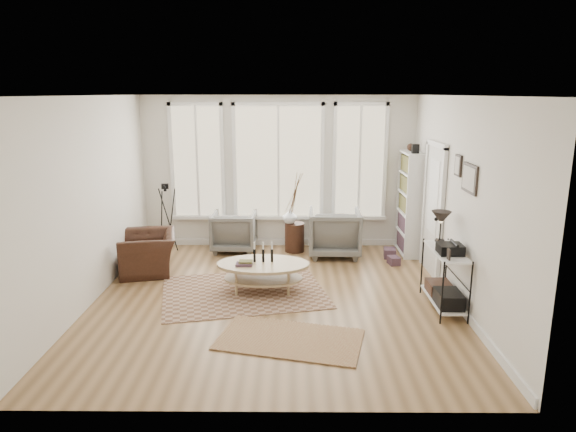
{
  "coord_description": "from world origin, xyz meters",
  "views": [
    {
      "loc": [
        0.26,
        -7.03,
        2.94
      ],
      "look_at": [
        0.2,
        0.6,
        1.1
      ],
      "focal_mm": 32.0,
      "sensor_mm": 36.0,
      "label": 1
    }
  ],
  "objects_px": {
    "armchair_left": "(234,231)",
    "accent_chair": "(148,253)",
    "coffee_table": "(263,269)",
    "side_table": "(295,213)",
    "low_shelf": "(445,273)",
    "armchair_right": "(334,232)",
    "bookcase": "(410,203)"
  },
  "relations": [
    {
      "from": "armchair_left",
      "to": "accent_chair",
      "type": "distance_m",
      "value": 1.78
    },
    {
      "from": "accent_chair",
      "to": "armchair_right",
      "type": "bearing_deg",
      "value": 92.85
    },
    {
      "from": "armchair_right",
      "to": "side_table",
      "type": "relative_size",
      "value": 0.62
    },
    {
      "from": "bookcase",
      "to": "armchair_left",
      "type": "xyz_separation_m",
      "value": [
        -3.27,
        0.13,
        -0.58
      ]
    },
    {
      "from": "low_shelf",
      "to": "armchair_right",
      "type": "height_order",
      "value": "low_shelf"
    },
    {
      "from": "low_shelf",
      "to": "armchair_left",
      "type": "relative_size",
      "value": 1.57
    },
    {
      "from": "low_shelf",
      "to": "coffee_table",
      "type": "bearing_deg",
      "value": 166.74
    },
    {
      "from": "side_table",
      "to": "low_shelf",
      "type": "bearing_deg",
      "value": -51.52
    },
    {
      "from": "bookcase",
      "to": "low_shelf",
      "type": "bearing_deg",
      "value": -91.28
    },
    {
      "from": "armchair_left",
      "to": "side_table",
      "type": "distance_m",
      "value": 1.2
    },
    {
      "from": "armchair_right",
      "to": "accent_chair",
      "type": "xyz_separation_m",
      "value": [
        -3.19,
        -0.93,
        -0.1
      ]
    },
    {
      "from": "armchair_left",
      "to": "armchair_right",
      "type": "bearing_deg",
      "value": 173.46
    },
    {
      "from": "armchair_right",
      "to": "side_table",
      "type": "height_order",
      "value": "side_table"
    },
    {
      "from": "side_table",
      "to": "accent_chair",
      "type": "xyz_separation_m",
      "value": [
        -2.46,
        -1.16,
        -0.41
      ]
    },
    {
      "from": "low_shelf",
      "to": "side_table",
      "type": "bearing_deg",
      "value": 128.48
    },
    {
      "from": "armchair_left",
      "to": "accent_chair",
      "type": "relative_size",
      "value": 0.81
    },
    {
      "from": "bookcase",
      "to": "side_table",
      "type": "xyz_separation_m",
      "value": [
        -2.12,
        0.08,
        -0.21
      ]
    },
    {
      "from": "bookcase",
      "to": "coffee_table",
      "type": "relative_size",
      "value": 1.46
    },
    {
      "from": "side_table",
      "to": "accent_chair",
      "type": "distance_m",
      "value": 2.75
    },
    {
      "from": "coffee_table",
      "to": "armchair_left",
      "type": "distance_m",
      "value": 2.15
    },
    {
      "from": "low_shelf",
      "to": "armchair_left",
      "type": "distance_m",
      "value": 4.17
    },
    {
      "from": "coffee_table",
      "to": "side_table",
      "type": "distance_m",
      "value": 2.1
    },
    {
      "from": "bookcase",
      "to": "armchair_right",
      "type": "xyz_separation_m",
      "value": [
        -1.39,
        -0.14,
        -0.52
      ]
    },
    {
      "from": "armchair_right",
      "to": "bookcase",
      "type": "bearing_deg",
      "value": -172.54
    },
    {
      "from": "armchair_right",
      "to": "side_table",
      "type": "xyz_separation_m",
      "value": [
        -0.73,
        0.22,
        0.31
      ]
    },
    {
      "from": "coffee_table",
      "to": "armchair_left",
      "type": "relative_size",
      "value": 1.69
    },
    {
      "from": "armchair_left",
      "to": "bookcase",
      "type": "bearing_deg",
      "value": 179.4
    },
    {
      "from": "armchair_left",
      "to": "accent_chair",
      "type": "height_order",
      "value": "armchair_left"
    },
    {
      "from": "armchair_left",
      "to": "side_table",
      "type": "xyz_separation_m",
      "value": [
        1.15,
        -0.05,
        0.36
      ]
    },
    {
      "from": "low_shelf",
      "to": "coffee_table",
      "type": "relative_size",
      "value": 0.93
    },
    {
      "from": "side_table",
      "to": "armchair_left",
      "type": "bearing_deg",
      "value": 177.69
    },
    {
      "from": "armchair_right",
      "to": "accent_chair",
      "type": "height_order",
      "value": "armchair_right"
    }
  ]
}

